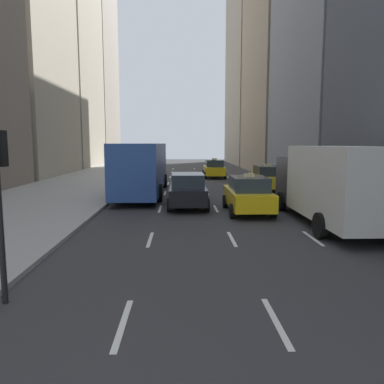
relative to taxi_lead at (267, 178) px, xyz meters
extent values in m
cube|color=#9E9E99|center=(-13.80, -0.15, -0.81)|extent=(8.00, 66.00, 0.15)
cube|color=white|center=(-7.00, -19.15, -0.87)|extent=(0.12, 2.00, 0.01)
cube|color=white|center=(-7.00, -13.15, -0.87)|extent=(0.12, 2.00, 0.01)
cube|color=white|center=(-7.00, -7.15, -0.87)|extent=(0.12, 2.00, 0.01)
cube|color=white|center=(-7.00, -1.15, -0.87)|extent=(0.12, 2.00, 0.01)
cube|color=white|center=(-7.00, 4.85, -0.87)|extent=(0.12, 2.00, 0.01)
cube|color=white|center=(-7.00, 10.85, -0.87)|extent=(0.12, 2.00, 0.01)
cube|color=white|center=(-7.00, 16.85, -0.87)|extent=(0.12, 2.00, 0.01)
cube|color=white|center=(-7.00, 22.85, -0.87)|extent=(0.12, 2.00, 0.01)
cube|color=white|center=(-4.20, -19.15, -0.87)|extent=(0.12, 2.00, 0.01)
cube|color=white|center=(-4.20, -13.15, -0.87)|extent=(0.12, 2.00, 0.01)
cube|color=white|center=(-4.20, -7.15, -0.87)|extent=(0.12, 2.00, 0.01)
cube|color=white|center=(-4.20, -1.15, -0.87)|extent=(0.12, 2.00, 0.01)
cube|color=white|center=(-4.20, 4.85, -0.87)|extent=(0.12, 2.00, 0.01)
cube|color=white|center=(-4.20, 10.85, -0.87)|extent=(0.12, 2.00, 0.01)
cube|color=white|center=(-4.20, 16.85, -0.87)|extent=(0.12, 2.00, 0.01)
cube|color=white|center=(-4.20, 22.85, -0.87)|extent=(0.12, 2.00, 0.01)
cube|color=white|center=(-1.40, -13.15, -0.87)|extent=(0.12, 2.00, 0.01)
cube|color=white|center=(-1.40, -7.15, -0.87)|extent=(0.12, 2.00, 0.01)
cube|color=white|center=(-1.40, -1.15, -0.87)|extent=(0.12, 2.00, 0.01)
cube|color=white|center=(-1.40, 4.85, -0.87)|extent=(0.12, 2.00, 0.01)
cube|color=white|center=(-1.40, 10.85, -0.87)|extent=(0.12, 2.00, 0.01)
cube|color=white|center=(-1.40, 16.85, -0.87)|extent=(0.12, 2.00, 0.01)
cube|color=white|center=(-1.40, 22.85, -0.87)|extent=(0.12, 2.00, 0.01)
cube|color=#A89E89|center=(-20.80, 12.69, 13.52)|extent=(6.00, 13.69, 28.80)
cube|color=#A89E89|center=(-20.80, 27.05, 12.92)|extent=(6.00, 13.70, 27.60)
cube|color=gray|center=(-20.80, 41.57, 17.02)|extent=(6.00, 14.24, 35.81)
cube|color=gray|center=(5.20, 18.26, 17.70)|extent=(6.00, 15.30, 37.17)
cube|color=gray|center=(5.20, 35.68, 13.74)|extent=(6.00, 17.95, 29.24)
cube|color=yellow|center=(0.00, 0.07, -0.17)|extent=(1.80, 4.40, 0.76)
cube|color=#28333D|center=(0.00, -0.19, 0.53)|extent=(1.58, 2.29, 0.64)
cube|color=#F2E599|center=(0.00, -0.19, 0.92)|extent=(0.44, 0.20, 0.14)
cylinder|color=black|center=(-0.90, 1.43, -0.55)|extent=(0.22, 0.66, 0.66)
cylinder|color=black|center=(0.90, 1.43, -0.55)|extent=(0.22, 0.66, 0.66)
cylinder|color=black|center=(-0.90, -1.29, -0.55)|extent=(0.22, 0.66, 0.66)
cylinder|color=black|center=(0.90, -1.29, -0.55)|extent=(0.22, 0.66, 0.66)
cube|color=yellow|center=(-2.80, 9.96, -0.17)|extent=(1.80, 4.40, 0.76)
cube|color=#28333D|center=(-2.80, 9.70, 0.53)|extent=(1.58, 2.29, 0.64)
cube|color=#F2E599|center=(-2.80, 9.70, 0.92)|extent=(0.44, 0.20, 0.14)
cylinder|color=black|center=(-3.70, 11.33, -0.55)|extent=(0.22, 0.66, 0.66)
cylinder|color=black|center=(-1.90, 11.33, -0.55)|extent=(0.22, 0.66, 0.66)
cylinder|color=black|center=(-3.70, 8.60, -0.55)|extent=(0.22, 0.66, 0.66)
cylinder|color=black|center=(-1.90, 8.60, -0.55)|extent=(0.22, 0.66, 0.66)
cube|color=yellow|center=(-2.80, -8.24, -0.17)|extent=(1.80, 4.40, 0.76)
cube|color=#28333D|center=(-2.80, -8.50, 0.53)|extent=(1.58, 2.29, 0.64)
cube|color=#F2E599|center=(-2.80, -8.50, 0.92)|extent=(0.44, 0.20, 0.14)
cylinder|color=black|center=(-3.70, -6.87, -0.55)|extent=(0.22, 0.66, 0.66)
cylinder|color=black|center=(-1.90, -6.87, -0.55)|extent=(0.22, 0.66, 0.66)
cylinder|color=black|center=(-3.70, -9.60, -0.55)|extent=(0.22, 0.66, 0.66)
cylinder|color=black|center=(-1.90, -9.60, -0.55)|extent=(0.22, 0.66, 0.66)
cube|color=black|center=(-5.60, -6.57, -0.16)|extent=(1.80, 4.54, 0.78)
cube|color=#28333D|center=(-5.60, -6.85, 0.55)|extent=(1.58, 2.36, 0.64)
cylinder|color=black|center=(-6.50, -5.17, -0.55)|extent=(0.22, 0.66, 0.66)
cylinder|color=black|center=(-4.70, -5.17, -0.55)|extent=(0.22, 0.66, 0.66)
cylinder|color=black|center=(-6.50, -7.98, -0.55)|extent=(0.22, 0.66, 0.66)
cylinder|color=black|center=(-4.70, -7.98, -0.55)|extent=(0.22, 0.66, 0.66)
cube|color=#2D519E|center=(-8.40, -1.57, 0.92)|extent=(2.50, 11.60, 2.90)
cube|color=#28333D|center=(-8.40, 4.18, 1.27)|extent=(2.30, 0.12, 1.40)
cube|color=#28333D|center=(-9.61, -1.57, 1.27)|extent=(0.08, 9.86, 1.10)
cube|color=yellow|center=(-8.40, 4.18, 2.17)|extent=(1.50, 0.10, 0.36)
cylinder|color=black|center=(-9.65, 2.02, -0.38)|extent=(0.30, 1.00, 1.00)
cylinder|color=black|center=(-7.15, 2.02, -0.38)|extent=(0.30, 1.00, 1.00)
cylinder|color=black|center=(-9.65, -4.76, -0.38)|extent=(0.30, 1.00, 1.00)
cylinder|color=black|center=(-7.15, -4.76, -0.38)|extent=(0.30, 1.00, 1.00)
cube|color=#262628|center=(0.00, -7.74, 0.62)|extent=(2.10, 2.40, 2.10)
cube|color=#28333D|center=(0.00, -6.59, 0.92)|extent=(1.90, 0.10, 0.90)
cube|color=silver|center=(0.00, -11.94, 0.92)|extent=(2.30, 6.00, 2.70)
cylinder|color=black|center=(-1.05, -7.74, -0.43)|extent=(0.28, 0.90, 0.90)
cylinder|color=black|center=(1.05, -7.74, -0.43)|extent=(0.28, 0.90, 0.90)
cylinder|color=black|center=(-1.15, -13.14, -0.43)|extent=(0.28, 0.90, 0.90)
cylinder|color=black|center=(-9.55, -18.18, 0.92)|extent=(0.12, 0.12, 3.60)
cube|color=black|center=(-9.55, -18.00, 2.27)|extent=(0.24, 0.20, 0.72)
sphere|color=red|center=(-9.55, -17.89, 2.50)|extent=(0.14, 0.14, 0.14)
sphere|color=#4C3F14|center=(-9.55, -17.89, 2.27)|extent=(0.14, 0.14, 0.14)
sphere|color=#198C2D|center=(-9.55, -17.89, 2.04)|extent=(0.14, 0.14, 0.14)
camera|label=1|loc=(-5.93, -25.60, 2.37)|focal=35.00mm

